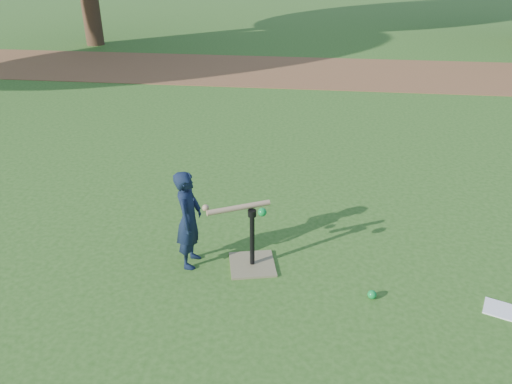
# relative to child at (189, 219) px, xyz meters

# --- Properties ---
(ground) EXTENTS (80.00, 80.00, 0.00)m
(ground) POSITION_rel_child_xyz_m (0.68, 0.26, -0.49)
(ground) COLOR #285116
(ground) RESTS_ON ground
(dirt_strip) EXTENTS (24.00, 3.00, 0.01)m
(dirt_strip) POSITION_rel_child_xyz_m (0.68, 7.76, -0.49)
(dirt_strip) COLOR brown
(dirt_strip) RESTS_ON ground
(child) EXTENTS (0.25, 0.37, 0.98)m
(child) POSITION_rel_child_xyz_m (0.00, 0.00, 0.00)
(child) COLOR black
(child) RESTS_ON ground
(wiffle_ball_ground) EXTENTS (0.08, 0.08, 0.08)m
(wiffle_ball_ground) POSITION_rel_child_xyz_m (1.71, -0.33, -0.45)
(wiffle_ball_ground) COLOR #0C862F
(wiffle_ball_ground) RESTS_ON ground
(clipboard) EXTENTS (0.36, 0.32, 0.01)m
(clipboard) POSITION_rel_child_xyz_m (2.81, -0.37, -0.49)
(clipboard) COLOR white
(clipboard) RESTS_ON ground
(batting_tee) EXTENTS (0.52, 0.52, 0.61)m
(batting_tee) POSITION_rel_child_xyz_m (0.59, 0.03, -0.38)
(batting_tee) COLOR olive
(batting_tee) RESTS_ON ground
(swing_action) EXTENTS (0.61, 0.32, 0.08)m
(swing_action) POSITION_rel_child_xyz_m (0.49, -0.01, 0.16)
(swing_action) COLOR tan
(swing_action) RESTS_ON ground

